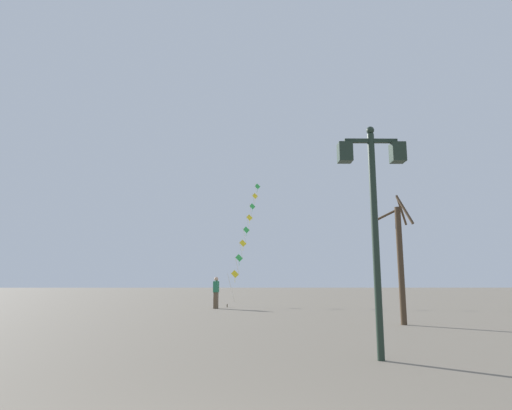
% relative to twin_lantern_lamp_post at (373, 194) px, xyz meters
% --- Properties ---
extents(ground_plane, '(160.00, 160.00, 0.00)m').
position_rel_twin_lantern_lamp_post_xyz_m(ground_plane, '(-3.18, 13.83, -3.22)').
color(ground_plane, '#756B5B').
extents(twin_lantern_lamp_post, '(1.37, 0.28, 4.64)m').
position_rel_twin_lantern_lamp_post_xyz_m(twin_lantern_lamp_post, '(0.00, 0.00, 0.00)').
color(twin_lantern_lamp_post, '#1E2D23').
rests_on(twin_lantern_lamp_post, ground_plane).
extents(kite_train, '(2.16, 10.43, 9.65)m').
position_rel_twin_lantern_lamp_post_xyz_m(kite_train, '(-2.83, 22.53, 1.97)').
color(kite_train, brown).
rests_on(kite_train, ground_plane).
extents(kite_flyer, '(0.32, 0.63, 1.71)m').
position_rel_twin_lantern_lamp_post_xyz_m(kite_flyer, '(-4.42, 15.80, -2.32)').
color(kite_flyer, brown).
rests_on(kite_flyer, ground_plane).
extents(bare_tree, '(1.44, 1.84, 4.56)m').
position_rel_twin_lantern_lamp_post_xyz_m(bare_tree, '(2.80, 6.76, -0.91)').
color(bare_tree, '#423323').
rests_on(bare_tree, ground_plane).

